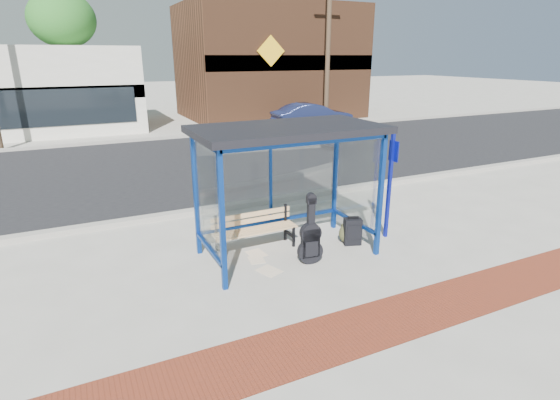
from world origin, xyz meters
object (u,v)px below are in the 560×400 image
suitcase (352,231)px  guitar_bag (310,240)px  bench (254,228)px  parked_car (312,117)px  fire_hydrant (335,117)px  backpack (347,234)px

suitcase → guitar_bag: bearing=-144.3°
suitcase → bench: bearing=179.7°
parked_car → fire_hydrant: size_ratio=6.12×
fire_hydrant → backpack: bearing=-121.7°
backpack → parked_car: parked_car is taller
suitcase → parked_car: (6.23, 12.53, 0.40)m
backpack → fire_hydrant: bearing=69.9°
guitar_bag → backpack: 1.23m
backpack → bench: bearing=175.3°
bench → parked_car: (8.06, 11.90, 0.23)m
suitcase → backpack: size_ratio=1.53×
suitcase → fire_hydrant: (8.51, 13.97, 0.09)m
bench → fire_hydrant: (10.34, 13.34, -0.08)m
bench → guitar_bag: guitar_bag is taller
guitar_bag → fire_hydrant: bearing=64.3°
guitar_bag → parked_car: parked_car is taller
fire_hydrant → guitar_bag: bearing=-124.0°
guitar_bag → parked_car: (7.39, 12.89, 0.22)m
bench → guitar_bag: bearing=-56.8°
bench → guitar_bag: (0.67, -0.99, 0.02)m
bench → parked_car: size_ratio=0.40×
guitar_bag → suitcase: guitar_bag is taller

